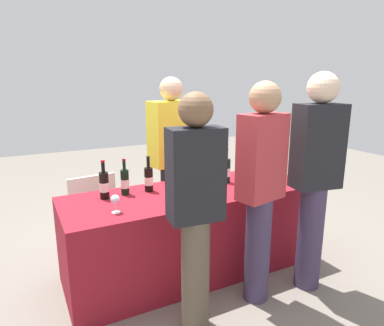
{
  "coord_description": "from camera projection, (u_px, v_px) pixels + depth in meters",
  "views": [
    {
      "loc": [
        -1.3,
        -2.52,
        1.69
      ],
      "look_at": [
        0.0,
        0.0,
        1.0
      ],
      "focal_mm": 32.27,
      "sensor_mm": 36.0,
      "label": 1
    }
  ],
  "objects": [
    {
      "name": "wine_glass_1",
      "position": [
        172.0,
        187.0,
        2.77
      ],
      "size": [
        0.07,
        0.07,
        0.14
      ],
      "color": "silver",
      "rests_on": "tasting_table"
    },
    {
      "name": "wine_bottle_1",
      "position": [
        125.0,
        182.0,
        2.86
      ],
      "size": [
        0.07,
        0.07,
        0.31
      ],
      "color": "black",
      "rests_on": "tasting_table"
    },
    {
      "name": "wine_glass_3",
      "position": [
        204.0,
        185.0,
        2.79
      ],
      "size": [
        0.07,
        0.07,
        0.15
      ],
      "color": "silver",
      "rests_on": "tasting_table"
    },
    {
      "name": "wine_bottle_2",
      "position": [
        149.0,
        179.0,
        2.95
      ],
      "size": [
        0.07,
        0.07,
        0.31
      ],
      "color": "black",
      "rests_on": "tasting_table"
    },
    {
      "name": "menu_board",
      "position": [
        94.0,
        210.0,
        3.56
      ],
      "size": [
        0.49,
        0.09,
        0.73
      ],
      "primitive_type": "cube",
      "rotation": [
        0.0,
        0.0,
        0.12
      ],
      "color": "white",
      "rests_on": "ground_plane"
    },
    {
      "name": "wine_glass_5",
      "position": [
        253.0,
        174.0,
        3.13
      ],
      "size": [
        0.07,
        0.07,
        0.14
      ],
      "color": "silver",
      "rests_on": "tasting_table"
    },
    {
      "name": "guest_0",
      "position": [
        196.0,
        206.0,
        2.22
      ],
      "size": [
        0.37,
        0.23,
        1.62
      ],
      "rotation": [
        0.0,
        0.0,
        -0.11
      ],
      "color": "brown",
      "rests_on": "ground_plane"
    },
    {
      "name": "wine_glass_2",
      "position": [
        185.0,
        185.0,
        2.81
      ],
      "size": [
        0.07,
        0.07,
        0.14
      ],
      "color": "silver",
      "rests_on": "tasting_table"
    },
    {
      "name": "wine_bottle_3",
      "position": [
        226.0,
        170.0,
        3.2
      ],
      "size": [
        0.08,
        0.08,
        0.33
      ],
      "color": "black",
      "rests_on": "tasting_table"
    },
    {
      "name": "ground_plane",
      "position": [
        192.0,
        269.0,
        3.15
      ],
      "size": [
        12.0,
        12.0,
        0.0
      ],
      "primitive_type": "plane",
      "color": "slate"
    },
    {
      "name": "guest_2",
      "position": [
        315.0,
        174.0,
        2.68
      ],
      "size": [
        0.4,
        0.27,
        1.74
      ],
      "rotation": [
        0.0,
        0.0,
        -0.18
      ],
      "color": "#3F3351",
      "rests_on": "ground_plane"
    },
    {
      "name": "wine_glass_0",
      "position": [
        115.0,
        200.0,
        2.47
      ],
      "size": [
        0.07,
        0.07,
        0.14
      ],
      "color": "silver",
      "rests_on": "tasting_table"
    },
    {
      "name": "wine_glass_4",
      "position": [
        241.0,
        176.0,
        3.05
      ],
      "size": [
        0.07,
        0.07,
        0.14
      ],
      "color": "silver",
      "rests_on": "tasting_table"
    },
    {
      "name": "wine_bottle_0",
      "position": [
        104.0,
        185.0,
        2.76
      ],
      "size": [
        0.08,
        0.08,
        0.32
      ],
      "color": "black",
      "rests_on": "tasting_table"
    },
    {
      "name": "server_pouring",
      "position": [
        172.0,
        157.0,
        3.46
      ],
      "size": [
        0.47,
        0.3,
        1.71
      ],
      "rotation": [
        0.0,
        0.0,
        3.28
      ],
      "color": "black",
      "rests_on": "ground_plane"
    },
    {
      "name": "tasting_table",
      "position": [
        192.0,
        231.0,
        3.06
      ],
      "size": [
        2.19,
        0.77,
        0.75
      ],
      "primitive_type": "cube",
      "color": "maroon",
      "rests_on": "ground_plane"
    },
    {
      "name": "guest_1",
      "position": [
        261.0,
        185.0,
        2.52
      ],
      "size": [
        0.38,
        0.26,
        1.68
      ],
      "rotation": [
        0.0,
        0.0,
        0.2
      ],
      "color": "#3F3351",
      "rests_on": "ground_plane"
    }
  ]
}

